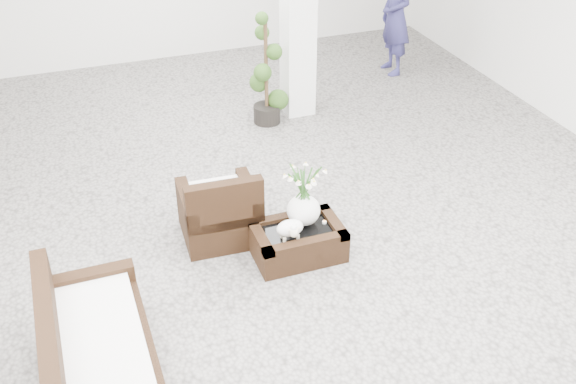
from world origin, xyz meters
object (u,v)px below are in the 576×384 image
object	(u,v)px
armchair	(219,202)
loveseat	(100,348)
coffee_table	(297,242)
topiary	(266,70)

from	to	relation	value
armchair	loveseat	xyz separation A→B (m)	(-1.42, -1.72, 0.03)
coffee_table	loveseat	size ratio (longest dim) A/B	0.53
loveseat	topiary	size ratio (longest dim) A/B	1.08
armchair	coffee_table	bearing A→B (deg)	139.58
coffee_table	topiary	bearing A→B (deg)	77.40
topiary	coffee_table	bearing A→B (deg)	-102.60
loveseat	topiary	distance (m)	4.92
coffee_table	topiary	distance (m)	3.11
armchair	topiary	world-z (taller)	topiary
topiary	loveseat	bearing A→B (deg)	-123.82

